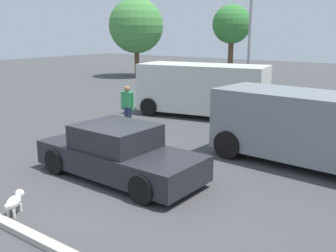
# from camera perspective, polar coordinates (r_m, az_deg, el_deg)

# --- Properties ---
(ground_plane) EXTENTS (80.00, 80.00, 0.00)m
(ground_plane) POSITION_cam_1_polar(r_m,az_deg,el_deg) (9.35, -6.93, -8.30)
(ground_plane) COLOR #424244
(sedan_foreground) EXTENTS (4.33, 1.91, 1.31)m
(sedan_foreground) POSITION_cam_1_polar(r_m,az_deg,el_deg) (9.54, -7.26, -4.04)
(sedan_foreground) COLOR #232328
(sedan_foreground) RESTS_ON ground_plane
(dog) EXTENTS (0.44, 0.60, 0.41)m
(dog) POSITION_cam_1_polar(r_m,az_deg,el_deg) (8.30, -21.59, -10.21)
(dog) COLOR white
(dog) RESTS_ON ground_plane
(van_white) EXTENTS (5.55, 3.02, 2.16)m
(van_white) POSITION_cam_1_polar(r_m,az_deg,el_deg) (16.37, 5.12, 5.52)
(van_white) COLOR silver
(van_white) RESTS_ON ground_plane
(suv_dark) EXTENTS (4.81, 2.36, 1.93)m
(suv_dark) POSITION_cam_1_polar(r_m,az_deg,el_deg) (10.92, 19.32, 0.08)
(suv_dark) COLOR gray
(suv_dark) RESTS_ON ground_plane
(pedestrian) EXTENTS (0.57, 0.28, 1.58)m
(pedestrian) POSITION_cam_1_polar(r_m,az_deg,el_deg) (14.28, -5.97, 3.33)
(pedestrian) COLOR navy
(pedestrian) RESTS_ON ground_plane
(parking_curb) EXTENTS (6.20, 0.20, 0.12)m
(parking_curb) POSITION_cam_1_polar(r_m,az_deg,el_deg) (7.73, -21.67, -13.69)
(parking_curb) COLOR #B7B2A8
(parking_curb) RESTS_ON ground_plane
(light_post_near) EXTENTS (0.44, 0.44, 6.44)m
(light_post_near) POSITION_cam_1_polar(r_m,az_deg,el_deg) (19.73, 12.07, 15.97)
(light_post_near) COLOR gray
(light_post_near) RESTS_ON ground_plane
(tree_back_right) EXTENTS (2.93, 2.93, 5.50)m
(tree_back_right) POSITION_cam_1_polar(r_m,az_deg,el_deg) (30.74, 9.34, 14.47)
(tree_back_right) COLOR brown
(tree_back_right) RESTS_ON ground_plane
(tree_far_right) EXTENTS (4.22, 4.22, 6.03)m
(tree_far_right) POSITION_cam_1_polar(r_m,az_deg,el_deg) (31.04, -4.69, 14.46)
(tree_far_right) COLOR brown
(tree_far_right) RESTS_ON ground_plane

